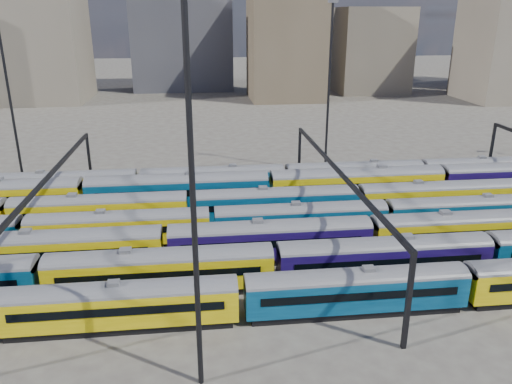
{
  "coord_description": "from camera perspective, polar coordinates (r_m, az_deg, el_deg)",
  "views": [
    {
      "loc": [
        -4.46,
        -49.64,
        23.39
      ],
      "look_at": [
        2.1,
        7.27,
        3.0
      ],
      "focal_mm": 35.0,
      "sensor_mm": 36.0,
      "label": 1
    }
  ],
  "objects": [
    {
      "name": "rake_0",
      "position": [
        40.59,
        -1.72,
        -11.52
      ],
      "size": [
        112.89,
        2.76,
        4.62
      ],
      "color": "black",
      "rests_on": "ground"
    },
    {
      "name": "rake_6",
      "position": [
        68.43,
        -13.27,
        1.32
      ],
      "size": [
        118.05,
        2.88,
        4.84
      ],
      "color": "black",
      "rests_on": "ground"
    },
    {
      "name": "rake_4",
      "position": [
        58.48,
        -7.61,
        -1.41
      ],
      "size": [
        120.95,
        2.95,
        4.96
      ],
      "color": "black",
      "rests_on": "ground"
    },
    {
      "name": "ground",
      "position": [
        55.06,
        -1.31,
        -5.55
      ],
      "size": [
        500.0,
        500.0,
        0.0
      ],
      "primitive_type": "plane",
      "color": "#453F3A",
      "rests_on": "ground"
    },
    {
      "name": "gantry_2",
      "position": [
        54.31,
        9.2,
        1.53
      ],
      "size": [
        0.35,
        40.35,
        8.03
      ],
      "color": "black",
      "rests_on": "ground"
    },
    {
      "name": "mast_3",
      "position": [
        76.75,
        8.36,
        12.34
      ],
      "size": [
        1.4,
        0.5,
        25.6
      ],
      "color": "black",
      "rests_on": "ground"
    },
    {
      "name": "gantry_1",
      "position": [
        54.6,
        -22.76,
        0.31
      ],
      "size": [
        0.35,
        40.35,
        8.03
      ],
      "color": "black",
      "rests_on": "ground"
    },
    {
      "name": "rake_1",
      "position": [
        44.92,
        -10.82,
        -8.35
      ],
      "size": [
        100.72,
        2.95,
        4.96
      ],
      "color": "black",
      "rests_on": "ground"
    },
    {
      "name": "rake_5",
      "position": [
        63.62,
        1.51,
        0.86
      ],
      "size": [
        137.34,
        3.35,
        5.65
      ],
      "color": "black",
      "rests_on": "ground"
    },
    {
      "name": "rake_3",
      "position": [
        53.87,
        -5.06,
        -3.31
      ],
      "size": [
        115.96,
        2.83,
        4.75
      ],
      "color": "black",
      "rests_on": "ground"
    },
    {
      "name": "mast_1",
      "position": [
        76.64,
        -26.47,
        10.53
      ],
      "size": [
        1.4,
        0.5,
        25.6
      ],
      "color": "black",
      "rests_on": "ground"
    },
    {
      "name": "mast_2",
      "position": [
        29.21,
        -7.28,
        0.61
      ],
      "size": [
        1.4,
        0.5,
        25.6
      ],
      "color": "black",
      "rests_on": "ground"
    },
    {
      "name": "rake_2",
      "position": [
        52.04,
        13.0,
        -4.42
      ],
      "size": [
        123.21,
        3.01,
        5.06
      ],
      "color": "black",
      "rests_on": "ground"
    }
  ]
}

